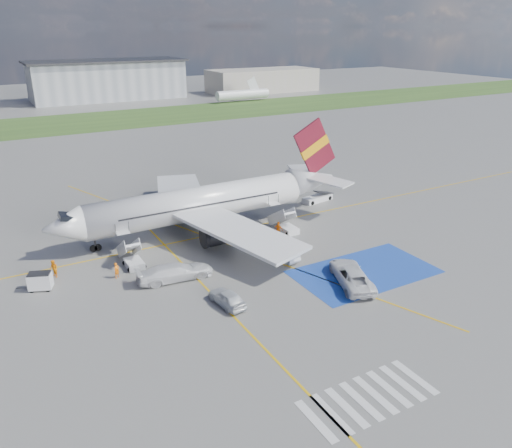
# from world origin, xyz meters

# --- Properties ---
(ground) EXTENTS (400.00, 400.00, 0.00)m
(ground) POSITION_xyz_m (0.00, 0.00, 0.00)
(ground) COLOR #60605E
(ground) RESTS_ON ground
(grass_strip) EXTENTS (400.00, 30.00, 0.01)m
(grass_strip) POSITION_xyz_m (0.00, 95.00, 0.01)
(grass_strip) COLOR #2D4C1E
(grass_strip) RESTS_ON ground
(taxiway_line_main) EXTENTS (120.00, 0.20, 0.01)m
(taxiway_line_main) POSITION_xyz_m (0.00, 12.00, 0.01)
(taxiway_line_main) COLOR gold
(taxiway_line_main) RESTS_ON ground
(taxiway_line_cross) EXTENTS (0.20, 60.00, 0.01)m
(taxiway_line_cross) POSITION_xyz_m (-5.00, -10.00, 0.01)
(taxiway_line_cross) COLOR gold
(taxiway_line_cross) RESTS_ON ground
(taxiway_line_diag) EXTENTS (20.71, 56.45, 0.01)m
(taxiway_line_diag) POSITION_xyz_m (0.00, 12.00, 0.01)
(taxiway_line_diag) COLOR gold
(taxiway_line_diag) RESTS_ON ground
(staging_box) EXTENTS (14.00, 8.00, 0.01)m
(staging_box) POSITION_xyz_m (10.00, -4.00, 0.01)
(staging_box) COLOR #1A3F9F
(staging_box) RESTS_ON ground
(crosswalk) EXTENTS (9.00, 4.00, 0.01)m
(crosswalk) POSITION_xyz_m (-1.80, -18.00, 0.01)
(crosswalk) COLOR silver
(crosswalk) RESTS_ON ground
(terminal_centre) EXTENTS (48.00, 18.00, 12.00)m
(terminal_centre) POSITION_xyz_m (20.00, 135.00, 6.00)
(terminal_centre) COLOR gray
(terminal_centre) RESTS_ON ground
(terminal_east) EXTENTS (40.00, 16.00, 8.00)m
(terminal_east) POSITION_xyz_m (75.00, 128.00, 4.00)
(terminal_east) COLOR #A09A8A
(terminal_east) RESTS_ON ground
(airliner) EXTENTS (36.81, 32.95, 11.92)m
(airliner) POSITION_xyz_m (1.51, 14.00, 3.39)
(airliner) COLOR silver
(airliner) RESTS_ON ground
(airstairs_fwd) EXTENTS (1.90, 5.20, 3.60)m
(airstairs_fwd) POSITION_xyz_m (-9.50, 8.70, 0.62)
(airstairs_fwd) COLOR silver
(airstairs_fwd) RESTS_ON ground
(airstairs_aft) EXTENTS (1.90, 5.20, 3.60)m
(airstairs_aft) POSITION_xyz_m (9.00, 8.70, 0.62)
(airstairs_aft) COLOR silver
(airstairs_aft) RESTS_ON ground
(gpu_cart) EXTENTS (2.34, 1.92, 1.68)m
(gpu_cart) POSITION_xyz_m (-18.33, 7.94, 0.76)
(gpu_cart) COLOR silver
(gpu_cart) RESTS_ON ground
(belt_loader) EXTENTS (5.11, 2.53, 1.48)m
(belt_loader) POSITION_xyz_m (18.68, 15.78, 0.37)
(belt_loader) COLOR silver
(belt_loader) RESTS_ON ground
(car_silver_a) EXTENTS (2.19, 4.37, 1.43)m
(car_silver_a) POSITION_xyz_m (-4.61, -2.97, 0.72)
(car_silver_a) COLOR silver
(car_silver_a) RESTS_ON ground
(car_silver_b) EXTENTS (2.15, 4.53, 1.43)m
(car_silver_b) POSITION_xyz_m (4.48, 2.61, 0.72)
(car_silver_b) COLOR silver
(car_silver_b) RESTS_ON ground
(van_white_a) EXTENTS (4.56, 6.33, 2.16)m
(van_white_a) POSITION_xyz_m (7.38, -5.08, 1.08)
(van_white_a) COLOR silver
(van_white_a) RESTS_ON ground
(van_white_b) EXTENTS (5.67, 2.79, 2.14)m
(van_white_b) POSITION_xyz_m (-6.85, 3.70, 1.07)
(van_white_b) COLOR silver
(van_white_b) RESTS_ON ground
(crew_fwd) EXTENTS (0.68, 0.61, 1.57)m
(crew_fwd) POSITION_xyz_m (-11.61, 6.80, 0.79)
(crew_fwd) COLOR orange
(crew_fwd) RESTS_ON ground
(crew_nose) EXTENTS (0.94, 1.04, 1.77)m
(crew_nose) POSITION_xyz_m (-16.85, 9.88, 0.88)
(crew_nose) COLOR orange
(crew_nose) RESTS_ON ground
(crew_aft) EXTENTS (0.99, 1.17, 1.88)m
(crew_aft) POSITION_xyz_m (7.19, 7.63, 0.94)
(crew_aft) COLOR orange
(crew_aft) RESTS_ON ground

